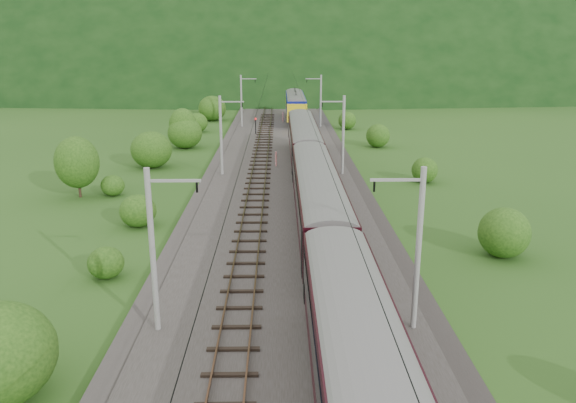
{
  "coord_description": "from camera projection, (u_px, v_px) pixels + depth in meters",
  "views": [
    {
      "loc": [
        -0.27,
        -24.41,
        13.87
      ],
      "look_at": [
        0.31,
        13.99,
        2.6
      ],
      "focal_mm": 35.0,
      "sensor_mm": 36.0,
      "label": 1
    }
  ],
  "objects": [
    {
      "name": "ground",
      "position": [
        286.0,
        333.0,
        27.33
      ],
      "size": [
        600.0,
        600.0,
        0.0
      ],
      "primitive_type": "plane",
      "color": "#254A17",
      "rests_on": "ground"
    },
    {
      "name": "overhead_wires",
      "position": [
        284.0,
        150.0,
        34.93
      ],
      "size": [
        4.83,
        198.0,
        0.03
      ],
      "color": "black",
      "rests_on": "ground"
    },
    {
      "name": "mountain_main",
      "position": [
        280.0,
        66.0,
        276.79
      ],
      "size": [
        504.0,
        360.0,
        244.0
      ],
      "primitive_type": "ellipsoid",
      "color": "black",
      "rests_on": "ground"
    },
    {
      "name": "catenary_right",
      "position": [
        342.0,
        133.0,
        56.86
      ],
      "size": [
        2.54,
        192.28,
        8.0
      ],
      "color": "gray",
      "rests_on": "railbed"
    },
    {
      "name": "mountain_ridge",
      "position": [
        65.0,
        63.0,
        313.4
      ],
      "size": [
        336.0,
        280.0,
        132.0
      ],
      "primitive_type": "ellipsoid",
      "color": "black",
      "rests_on": "ground"
    },
    {
      "name": "railbed",
      "position": [
        284.0,
        254.0,
        36.89
      ],
      "size": [
        14.0,
        220.0,
        0.3
      ],
      "primitive_type": "cube",
      "color": "#38332D",
      "rests_on": "ground"
    },
    {
      "name": "hazard_post_near",
      "position": [
        276.0,
        159.0,
        61.15
      ],
      "size": [
        0.17,
        0.17,
        1.64
      ],
      "primitive_type": "cylinder",
      "color": "red",
      "rests_on": "railbed"
    },
    {
      "name": "signal",
      "position": [
        256.0,
        125.0,
        81.66
      ],
      "size": [
        0.25,
        0.25,
        2.3
      ],
      "color": "black",
      "rests_on": "railbed"
    },
    {
      "name": "track_right",
      "position": [
        321.0,
        251.0,
        36.86
      ],
      "size": [
        2.4,
        220.0,
        0.27
      ],
      "color": "#513422",
      "rests_on": "railbed"
    },
    {
      "name": "train",
      "position": [
        317.0,
        188.0,
        39.68
      ],
      "size": [
        3.08,
        123.63,
        5.36
      ],
      "color": "black",
      "rests_on": "ground"
    },
    {
      "name": "vegetation_right",
      "position": [
        451.0,
        209.0,
        42.72
      ],
      "size": [
        7.06,
        107.44,
        2.99
      ],
      "color": "#1D4312",
      "rests_on": "ground"
    },
    {
      "name": "track_left",
      "position": [
        248.0,
        251.0,
        36.79
      ],
      "size": [
        2.4,
        220.0,
        0.27
      ],
      "color": "#513422",
      "rests_on": "railbed"
    },
    {
      "name": "hazard_post_far",
      "position": [
        283.0,
        117.0,
        93.18
      ],
      "size": [
        0.18,
        0.18,
        1.65
      ],
      "primitive_type": "cylinder",
      "color": "red",
      "rests_on": "railbed"
    },
    {
      "name": "catenary_left",
      "position": [
        222.0,
        134.0,
        56.68
      ],
      "size": [
        2.54,
        192.28,
        8.0
      ],
      "color": "gray",
      "rests_on": "railbed"
    },
    {
      "name": "vegetation_left",
      "position": [
        136.0,
        166.0,
        52.15
      ],
      "size": [
        11.7,
        148.61,
        6.71
      ],
      "color": "#1D4312",
      "rests_on": "ground"
    }
  ]
}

